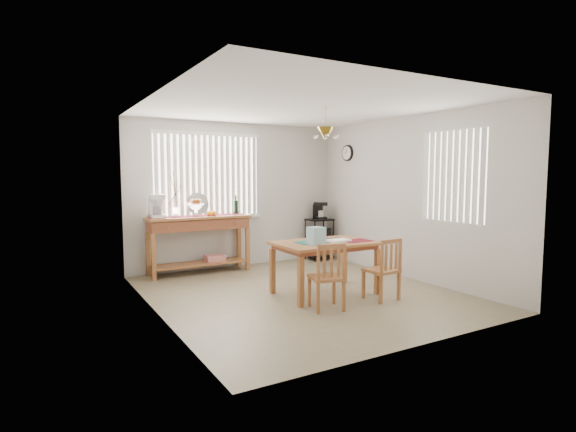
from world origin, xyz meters
TOP-DOWN VIEW (x-y plane):
  - ground at (0.00, 0.00)m, footprint 4.00×4.50m
  - room_shell at (0.00, 0.02)m, footprint 4.20×4.70m
  - sideboard at (-0.80, 1.99)m, footprint 1.74×0.49m
  - sideboard_items at (-1.10, 2.00)m, footprint 1.65×0.42m
  - wire_cart at (1.65, 2.00)m, footprint 0.47×0.38m
  - cart_items at (1.65, 2.01)m, footprint 0.19×0.23m
  - dining_table at (0.28, -0.18)m, footprint 1.38×0.89m
  - table_items at (0.14, -0.30)m, footprint 1.05×0.49m
  - chair_left at (-0.13, -0.83)m, footprint 0.47×0.47m
  - chair_right at (0.77, -0.84)m, footprint 0.40×0.40m

SIDE VIEW (x-z plane):
  - ground at x=0.00m, z-range -0.01..0.00m
  - chair_right at x=0.77m, z-range -0.01..0.83m
  - chair_left at x=-0.13m, z-range -0.01..0.83m
  - wire_cart at x=1.65m, z-range 0.08..0.89m
  - dining_table at x=0.28m, z-range 0.28..1.02m
  - sideboard at x=-0.80m, z-range 0.24..1.22m
  - table_items at x=0.14m, z-range 0.71..0.94m
  - cart_items at x=1.65m, z-range 0.79..1.12m
  - sideboard_items at x=-1.10m, z-range 0.76..1.51m
  - room_shell at x=0.00m, z-range 0.34..3.04m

